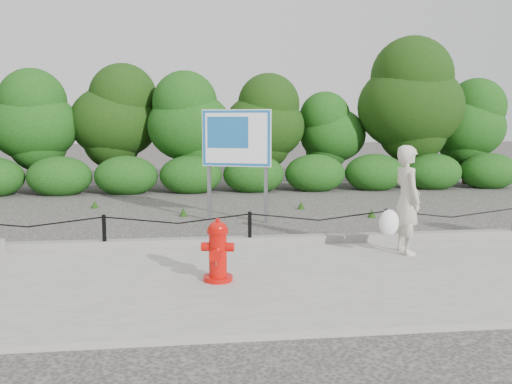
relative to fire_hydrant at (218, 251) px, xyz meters
name	(u,v)px	position (x,y,z in m)	size (l,w,h in m)	color
ground	(250,250)	(0.67, 2.07, -0.49)	(90.00, 90.00, 0.00)	#2D2B28
sidewalk	(266,280)	(0.67, 0.07, -0.45)	(14.00, 4.00, 0.08)	gray
curb	(249,241)	(0.67, 2.12, -0.34)	(14.00, 0.22, 0.14)	slate
chain_barrier	(250,224)	(0.67, 2.07, -0.04)	(10.06, 0.06, 0.60)	black
treeline	(233,115)	(1.10, 10.95, 1.95)	(20.17, 3.67, 4.94)	black
fire_hydrant	(218,251)	(0.00, 0.00, 0.00)	(0.48, 0.50, 0.87)	#BF0C07
pedestrian	(406,201)	(3.16, 1.19, 0.46)	(0.75, 0.68, 1.79)	#BDB7A2
advertising_sign	(236,143)	(0.67, 4.70, 1.27)	(1.49, 0.62, 2.51)	slate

